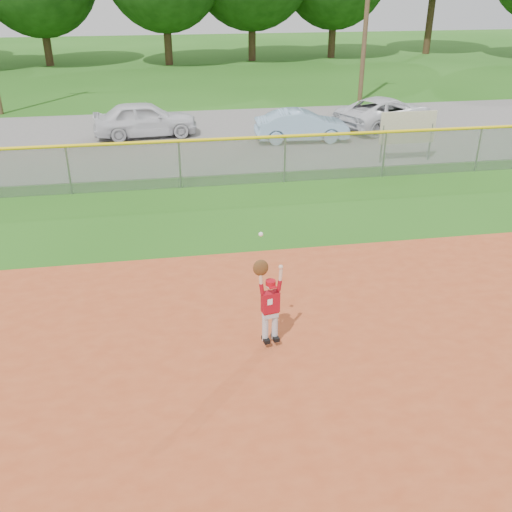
{
  "coord_description": "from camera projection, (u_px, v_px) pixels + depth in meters",
  "views": [
    {
      "loc": [
        -0.53,
        -7.24,
        6.1
      ],
      "look_at": [
        1.15,
        2.65,
        1.1
      ],
      "focal_mm": 40.0,
      "sensor_mm": 36.0,
      "label": 1
    }
  ],
  "objects": [
    {
      "name": "ballplayer",
      "position": [
        269.0,
        301.0,
        9.93
      ],
      "size": [
        0.55,
        0.26,
        2.15
      ],
      "color": "silver",
      "rests_on": "ground"
    },
    {
      "name": "outfield_fence",
      "position": [
        180.0,
        161.0,
        17.62
      ],
      "size": [
        40.06,
        0.1,
        1.55
      ],
      "color": "gray",
      "rests_on": "ground"
    },
    {
      "name": "sponsor_sign",
      "position": [
        408.0,
        129.0,
        19.94
      ],
      "size": [
        2.03,
        0.08,
        1.8
      ],
      "color": "gray",
      "rests_on": "ground"
    },
    {
      "name": "car_white_a",
      "position": [
        145.0,
        119.0,
        23.25
      ],
      "size": [
        4.3,
        2.03,
        1.42
      ],
      "primitive_type": "imported",
      "rotation": [
        0.0,
        0.0,
        1.66
      ],
      "color": "silver",
      "rests_on": "parking_strip"
    },
    {
      "name": "ground",
      "position": [
        213.0,
        394.0,
        9.19
      ],
      "size": [
        120.0,
        120.0,
        0.0
      ],
      "primitive_type": "plane",
      "color": "#235B14",
      "rests_on": "ground"
    },
    {
      "name": "parking_strip",
      "position": [
        174.0,
        138.0,
        23.3
      ],
      "size": [
        44.0,
        10.0,
        0.03
      ],
      "primitive_type": "cube",
      "color": "#64625E",
      "rests_on": "ground"
    },
    {
      "name": "power_lines",
      "position": [
        184.0,
        6.0,
        26.66
      ],
      "size": [
        19.4,
        0.24,
        9.0
      ],
      "color": "#4C3823",
      "rests_on": "ground"
    },
    {
      "name": "car_white_b",
      "position": [
        386.0,
        113.0,
        24.54
      ],
      "size": [
        5.2,
        4.08,
        1.31
      ],
      "primitive_type": "imported",
      "rotation": [
        0.0,
        0.0,
        2.04
      ],
      "color": "silver",
      "rests_on": "parking_strip"
    },
    {
      "name": "car_blue",
      "position": [
        302.0,
        126.0,
        22.64
      ],
      "size": [
        3.77,
        1.48,
        1.22
      ],
      "primitive_type": "imported",
      "rotation": [
        0.0,
        0.0,
        1.52
      ],
      "color": "#8AAFCE",
      "rests_on": "parking_strip"
    }
  ]
}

